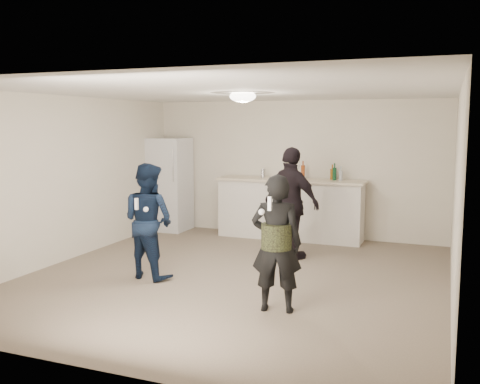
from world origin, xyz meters
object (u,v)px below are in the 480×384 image
(fridge, at_px, (170,184))
(woman, at_px, (276,243))
(spectator, at_px, (291,204))
(counter, at_px, (290,210))
(man, at_px, (148,221))
(shaker, at_px, (263,173))

(fridge, xyz_separation_m, woman, (3.33, -3.65, -0.13))
(fridge, distance_m, spectator, 3.15)
(woman, bearing_deg, spectator, -88.46)
(counter, bearing_deg, spectator, -73.33)
(counter, distance_m, man, 3.28)
(shaker, bearing_deg, counter, 3.34)
(fridge, distance_m, woman, 4.94)
(counter, bearing_deg, fridge, -178.35)
(counter, relative_size, woman, 1.69)
(fridge, xyz_separation_m, spectator, (2.85, -1.35, -0.03))
(fridge, bearing_deg, shaker, 1.21)
(counter, distance_m, shaker, 0.83)
(counter, height_order, spectator, spectator)
(spectator, bearing_deg, man, 70.65)
(fridge, xyz_separation_m, shaker, (1.92, 0.04, 0.28))
(shaker, distance_m, man, 3.13)
(man, bearing_deg, spectator, -120.67)
(shaker, relative_size, man, 0.11)
(fridge, bearing_deg, woman, -47.55)
(spectator, bearing_deg, woman, 125.23)
(fridge, height_order, man, fridge)
(counter, bearing_deg, woman, -76.25)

